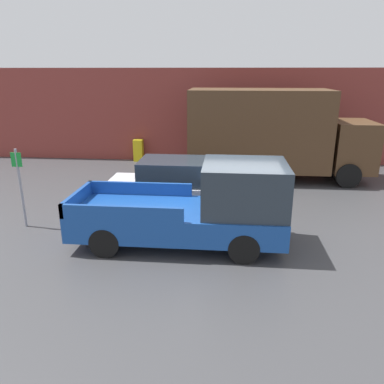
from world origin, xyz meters
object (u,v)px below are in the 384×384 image
Objects in this scene: car at (174,184)px; delivery_truck at (272,132)px; pickup_truck at (201,208)px; parking_sign at (20,184)px; newspaper_box at (138,150)px.

delivery_truck is at bearing 49.05° from car.
parking_sign is at bearing 172.50° from pickup_truck.
delivery_truck is at bearing 69.93° from pickup_truck.
car is 7.11m from newspaper_box.
pickup_truck is 0.73× the size of delivery_truck.
parking_sign is at bearing -141.86° from delivery_truck.
pickup_truck is 7.12m from delivery_truck.
delivery_truck is 6.79× the size of newspaper_box.
car is at bearing 111.70° from pickup_truck.
pickup_truck is 2.35× the size of parking_sign.
delivery_truck reaches higher than parking_sign.
car is 3.95× the size of newspaper_box.
delivery_truck is (3.47, 4.00, 1.11)m from car.
pickup_truck reaches higher than newspaper_box.
car is 4.57m from parking_sign.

